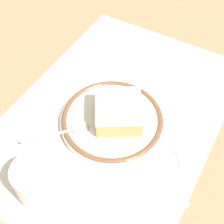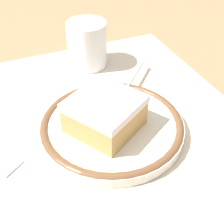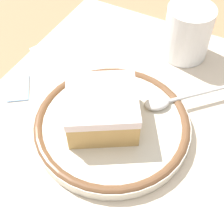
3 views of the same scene
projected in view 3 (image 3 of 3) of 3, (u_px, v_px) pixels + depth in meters
ground_plane at (107, 144)px, 0.42m from camera, size 2.40×2.40×0.00m
placemat at (107, 143)px, 0.42m from camera, size 0.56×0.39×0.00m
plate at (112, 124)px, 0.42m from camera, size 0.20×0.20×0.02m
cake_slice at (102, 109)px, 0.40m from camera, size 0.12×0.12×0.05m
spoon at (168, 101)px, 0.44m from camera, size 0.10×0.10×0.01m
cup at (187, 35)px, 0.50m from camera, size 0.07×0.07×0.08m
napkin at (76, 55)px, 0.52m from camera, size 0.14×0.15×0.00m
sugar_packet at (18, 87)px, 0.47m from camera, size 0.06×0.05×0.01m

